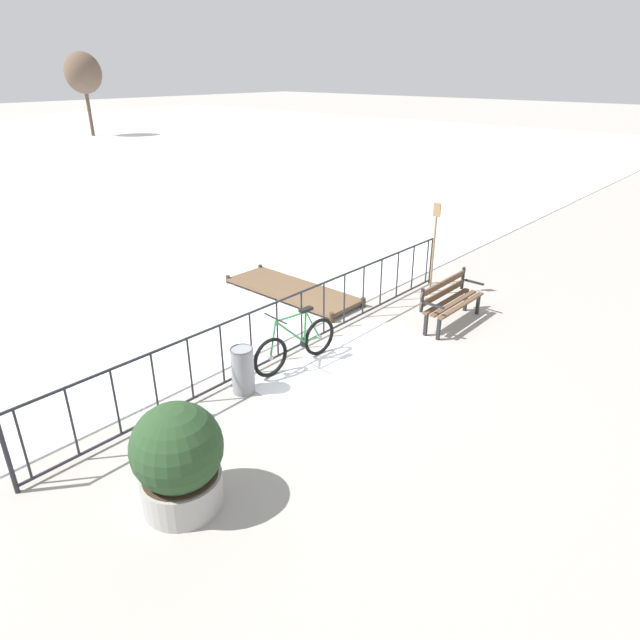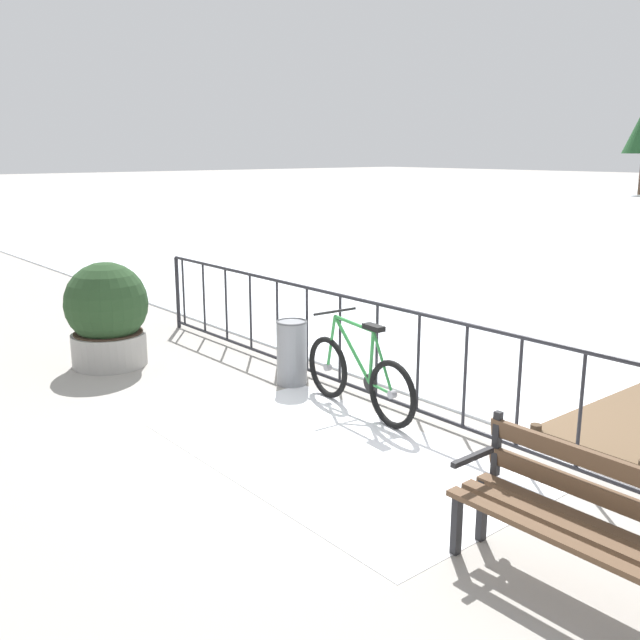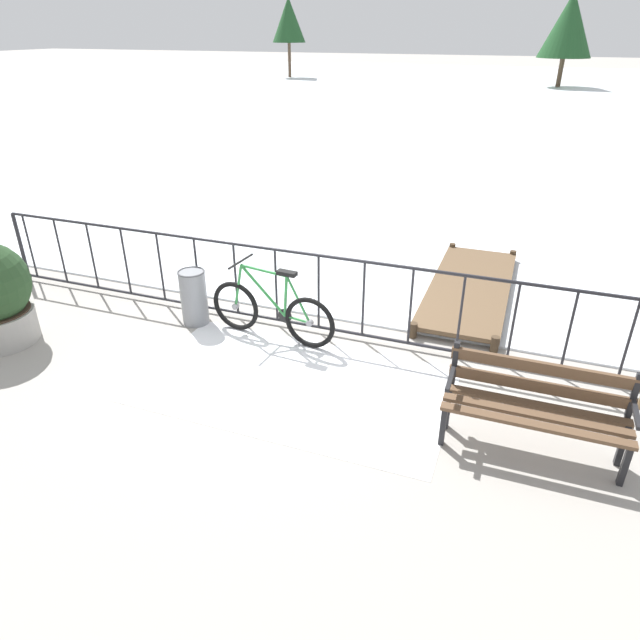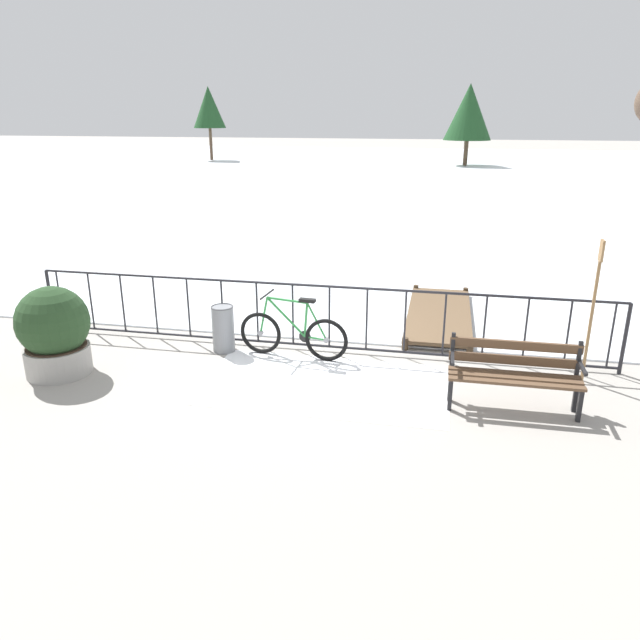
# 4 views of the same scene
# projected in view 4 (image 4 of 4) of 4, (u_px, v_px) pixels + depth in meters

# --- Properties ---
(ground_plane) EXTENTS (160.00, 160.00, 0.00)m
(ground_plane) POSITION_uv_depth(u_px,v_px,m) (311.00, 350.00, 9.43)
(ground_plane) COLOR #9E9991
(frozen_pond) EXTENTS (80.00, 56.00, 0.03)m
(frozen_pond) POSITION_uv_depth(u_px,v_px,m) (414.00, 175.00, 35.71)
(frozen_pond) COLOR silver
(frozen_pond) RESTS_ON ground
(snow_patch) EXTENTS (3.36, 1.92, 0.01)m
(snow_patch) POSITION_uv_depth(u_px,v_px,m) (325.00, 384.00, 8.23)
(snow_patch) COLOR white
(snow_patch) RESTS_ON ground
(railing_fence) EXTENTS (9.06, 0.06, 1.07)m
(railing_fence) POSITION_uv_depth(u_px,v_px,m) (311.00, 316.00, 9.25)
(railing_fence) COLOR #232328
(railing_fence) RESTS_ON ground
(bicycle_near_railing) EXTENTS (1.71, 0.52, 0.97)m
(bicycle_near_railing) POSITION_uv_depth(u_px,v_px,m) (293.00, 334.00, 9.04)
(bicycle_near_railing) COLOR black
(bicycle_near_railing) RESTS_ON ground
(park_bench) EXTENTS (1.60, 0.49, 0.89)m
(park_bench) POSITION_uv_depth(u_px,v_px,m) (514.00, 370.00, 7.44)
(park_bench) COLOR brown
(park_bench) RESTS_ON ground
(planter_with_shrub) EXTENTS (1.00, 1.00, 1.27)m
(planter_with_shrub) POSITION_uv_depth(u_px,v_px,m) (54.00, 331.00, 8.39)
(planter_with_shrub) COLOR #9E9B96
(planter_with_shrub) RESTS_ON ground
(trash_bin) EXTENTS (0.35, 0.35, 0.73)m
(trash_bin) POSITION_uv_depth(u_px,v_px,m) (223.00, 328.00, 9.27)
(trash_bin) COLOR gray
(trash_bin) RESTS_ON ground
(oar_upright) EXTENTS (0.04, 0.16, 1.98)m
(oar_upright) POSITION_uv_depth(u_px,v_px,m) (594.00, 302.00, 7.98)
(oar_upright) COLOR #937047
(oar_upright) RESTS_ON ground
(wooden_dock) EXTENTS (1.10, 3.18, 0.20)m
(wooden_dock) POSITION_uv_depth(u_px,v_px,m) (439.00, 314.00, 10.73)
(wooden_dock) COLOR brown
(wooden_dock) RESTS_ON ground
(tree_west_mid) EXTENTS (2.44, 2.44, 5.40)m
(tree_west_mid) POSITION_uv_depth(u_px,v_px,m) (209.00, 107.00, 45.34)
(tree_west_mid) COLOR brown
(tree_west_mid) RESTS_ON ground
(tree_centre) EXTENTS (3.23, 3.23, 5.40)m
(tree_centre) POSITION_uv_depth(u_px,v_px,m) (469.00, 112.00, 40.78)
(tree_centre) COLOR brown
(tree_centre) RESTS_ON ground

